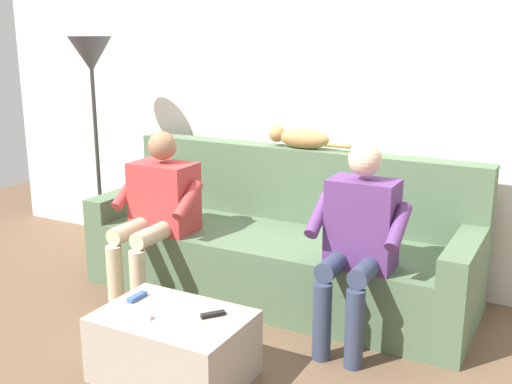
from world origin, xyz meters
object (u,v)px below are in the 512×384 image
couch (281,248)px  remote_white (139,316)px  cat_on_backrest (299,137)px  floor_lamp (92,69)px  person_right_seated (157,206)px  coffee_table (174,346)px  person_left_seated (358,235)px  remote_black (213,314)px  remote_blue (137,297)px

couch → remote_white: (0.12, 1.33, 0.05)m
cat_on_backrest → floor_lamp: size_ratio=0.35×
person_right_seated → remote_white: size_ratio=8.61×
couch → coffee_table: couch is taller
cat_on_backrest → person_left_seated: bearing=133.6°
coffee_table → person_left_seated: person_left_seated is taller
couch → person_left_seated: 0.87m
couch → cat_on_backrest: 0.75m
couch → floor_lamp: floor_lamp is taller
coffee_table → remote_black: 0.27m
coffee_table → remote_white: 0.24m
coffee_table → person_right_seated: bearing=-49.4°
floor_lamp → remote_white: bearing=137.4°
person_left_seated → remote_white: bearing=48.5°
remote_white → remote_black: bearing=13.6°
person_left_seated → person_right_seated: person_left_seated is taller
coffee_table → cat_on_backrest: 1.72m
remote_blue → remote_white: bearing=42.4°
coffee_table → remote_blue: bearing=-12.8°
cat_on_backrest → remote_black: bearing=97.8°
person_right_seated → remote_white: 1.09m
remote_black → remote_white: size_ratio=0.97×
coffee_table → floor_lamp: size_ratio=0.44×
couch → person_right_seated: (0.68, 0.43, 0.31)m
coffee_table → person_right_seated: person_right_seated is taller
remote_white → cat_on_backrest: bearing=68.2°
person_left_seated → remote_black: person_left_seated is taller
couch → remote_white: bearing=84.9°
remote_blue → remote_white: size_ratio=0.98×
remote_black → cat_on_backrest: bearing=-134.0°
person_left_seated → remote_blue: size_ratio=9.13×
remote_black → remote_blue: bearing=-50.0°
cat_on_backrest → floor_lamp: floor_lamp is taller
person_left_seated → remote_white: 1.23m
coffee_table → floor_lamp: bearing=-37.8°
remote_black → remote_blue: size_ratio=0.99×
person_left_seated → remote_blue: bearing=37.4°
person_left_seated → floor_lamp: size_ratio=0.68×
couch → floor_lamp: 1.90m
couch → coffee_table: size_ratio=3.41×
person_left_seated → cat_on_backrest: (0.68, -0.72, 0.38)m
person_right_seated → floor_lamp: 1.26m
person_left_seated → remote_black: 0.90m
couch → remote_blue: 1.19m
person_left_seated → person_right_seated: 1.35m
couch → remote_black: bearing=99.4°
person_right_seated → remote_blue: 0.87m
cat_on_backrest → remote_blue: 1.60m
remote_black → person_left_seated: bearing=-176.4°
couch → cat_on_backrest: cat_on_backrest is taller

